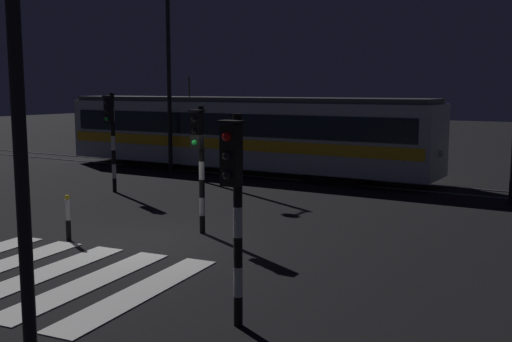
{
  "coord_description": "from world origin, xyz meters",
  "views": [
    {
      "loc": [
        9.52,
        -10.75,
        3.62
      ],
      "look_at": [
        1.08,
        3.15,
        1.4
      ],
      "focal_mm": 42.58,
      "sensor_mm": 36.0,
      "label": 1
    }
  ],
  "objects": [
    {
      "name": "street_lamp_trackside_left",
      "position": [
        -7.11,
        9.3,
        4.97
      ],
      "size": [
        0.44,
        1.21,
        7.94
      ],
      "color": "black",
      "rests_on": "ground"
    },
    {
      "name": "crosswalk_zebra",
      "position": [
        0.0,
        -3.17,
        0.01
      ],
      "size": [
        5.91,
        5.01,
        0.02
      ],
      "color": "silver",
      "rests_on": "ground"
    },
    {
      "name": "traffic_light_median_centre",
      "position": [
        0.63,
        1.22,
        2.11
      ],
      "size": [
        0.36,
        0.42,
        3.19
      ],
      "color": "black",
      "rests_on": "ground"
    },
    {
      "name": "traffic_light_corner_far_left",
      "position": [
        -5.64,
        4.56,
        2.29
      ],
      "size": [
        0.36,
        0.42,
        3.47
      ],
      "color": "black",
      "rests_on": "ground"
    },
    {
      "name": "ground_plane",
      "position": [
        0.0,
        0.0,
        0.0
      ],
      "size": [
        120.0,
        120.0,
        0.0
      ],
      "primitive_type": "plane",
      "color": "black"
    },
    {
      "name": "tram",
      "position": [
        -4.67,
        11.11,
        1.75
      ],
      "size": [
        17.41,
        2.58,
        4.15
      ],
      "color": "#B2BCC1",
      "rests_on": "ground"
    },
    {
      "name": "rail_near",
      "position": [
        0.0,
        10.4,
        0.01
      ],
      "size": [
        80.0,
        0.12,
        0.03
      ],
      "primitive_type": "cube",
      "color": "#59595E",
      "rests_on": "ground"
    },
    {
      "name": "bollard_island_edge",
      "position": [
        -1.68,
        -0.95,
        0.56
      ],
      "size": [
        0.12,
        0.12,
        1.11
      ],
      "color": "black",
      "rests_on": "ground"
    },
    {
      "name": "traffic_light_corner_near_right",
      "position": [
        4.66,
        -3.36,
        2.15
      ],
      "size": [
        0.36,
        0.42,
        3.25
      ],
      "color": "black",
      "rests_on": "ground"
    },
    {
      "name": "rail_far",
      "position": [
        0.0,
        11.83,
        0.01
      ],
      "size": [
        80.0,
        0.12,
        0.03
      ],
      "primitive_type": "cube",
      "color": "#59595E",
      "rests_on": "ground"
    }
  ]
}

